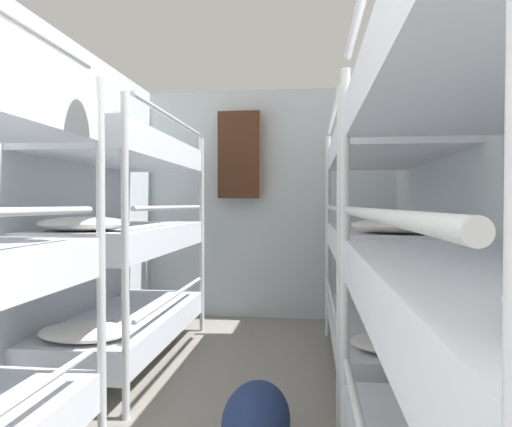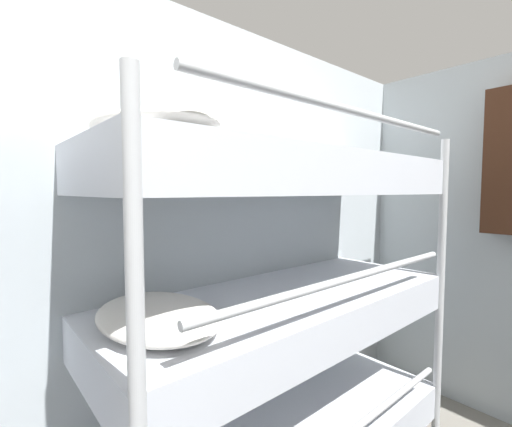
{
  "view_description": "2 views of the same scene",
  "coord_description": "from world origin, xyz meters",
  "px_view_note": "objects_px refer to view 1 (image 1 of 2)",
  "views": [
    {
      "loc": [
        0.44,
        0.23,
        1.21
      ],
      "look_at": [
        0.09,
        3.11,
        1.15
      ],
      "focal_mm": 32.0,
      "sensor_mm": 36.0,
      "label": 1
    },
    {
      "loc": [
        0.2,
        2.37,
        1.54
      ],
      "look_at": [
        -0.79,
        3.22,
        1.46
      ],
      "focal_mm": 24.0,
      "sensor_mm": 36.0,
      "label": 2
    }
  ],
  "objects_px": {
    "bunk_stack_left_far": "(126,237)",
    "hanging_coat": "(239,155)",
    "bunk_stack_right_far": "(384,240)",
    "duffel_bag": "(256,420)"
  },
  "relations": [
    {
      "from": "bunk_stack_left_far",
      "to": "bunk_stack_right_far",
      "type": "xyz_separation_m",
      "value": [
        1.9,
        0.0,
        0.0
      ]
    },
    {
      "from": "bunk_stack_right_far",
      "to": "hanging_coat",
      "type": "xyz_separation_m",
      "value": [
        -1.25,
        1.42,
        0.76
      ]
    },
    {
      "from": "duffel_bag",
      "to": "bunk_stack_left_far",
      "type": "bearing_deg",
      "value": 135.22
    },
    {
      "from": "bunk_stack_left_far",
      "to": "bunk_stack_right_far",
      "type": "relative_size",
      "value": 1.0
    },
    {
      "from": "bunk_stack_left_far",
      "to": "hanging_coat",
      "type": "height_order",
      "value": "hanging_coat"
    },
    {
      "from": "bunk_stack_left_far",
      "to": "hanging_coat",
      "type": "xyz_separation_m",
      "value": [
        0.64,
        1.42,
        0.76
      ]
    },
    {
      "from": "bunk_stack_left_far",
      "to": "bunk_stack_right_far",
      "type": "height_order",
      "value": "same"
    },
    {
      "from": "bunk_stack_left_far",
      "to": "hanging_coat",
      "type": "bearing_deg",
      "value": 65.52
    },
    {
      "from": "duffel_bag",
      "to": "hanging_coat",
      "type": "height_order",
      "value": "hanging_coat"
    },
    {
      "from": "bunk_stack_right_far",
      "to": "duffel_bag",
      "type": "relative_size",
      "value": 3.38
    }
  ]
}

